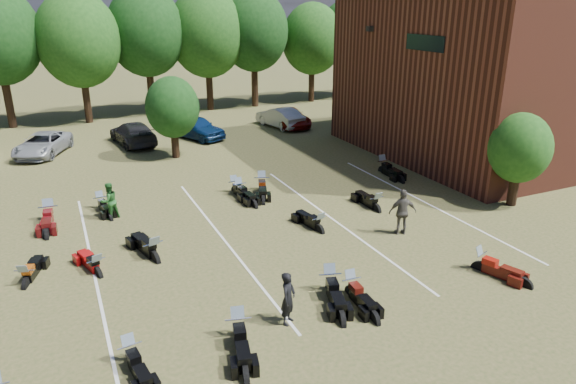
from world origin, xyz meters
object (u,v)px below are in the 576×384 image
car_4 (197,127)px  person_black (288,298)px  motorcycle_7 (98,275)px  person_grey (403,212)px  person_green (109,201)px  motorcycle_3 (239,338)px  motorcycle_14 (50,221)px

car_4 → person_black: person_black is taller
car_4 → motorcycle_7: (-8.34, -17.51, -0.78)m
person_grey → motorcycle_7: bearing=12.3°
car_4 → motorcycle_7: size_ratio=2.17×
person_black → person_green: (-3.79, 10.42, -0.00)m
motorcycle_3 → motorcycle_14: 12.27m
person_grey → person_black: bearing=48.8°
motorcycle_3 → motorcycle_7: (-3.25, 5.46, 0.00)m
person_black → motorcycle_7: 7.26m
person_black → motorcycle_3: size_ratio=0.70×
motorcycle_7 → person_green: bearing=-118.6°
person_black → motorcycle_14: size_ratio=0.67×
car_4 → person_green: size_ratio=2.78×
motorcycle_14 → car_4: bearing=54.0°
person_black → person_green: bearing=68.1°
person_green → motorcycle_7: (-1.05, -5.08, -0.83)m
person_green → motorcycle_3: size_ratio=0.69×
person_green → motorcycle_7: 5.25m
person_green → person_grey: bearing=125.1°
person_black → person_green: person_black is taller
person_green → motorcycle_14: (-2.48, 0.81, -0.83)m
person_green → motorcycle_3: bearing=78.9°
person_green → motorcycle_7: person_green is taller
person_black → person_grey: person_grey is taller
person_black → motorcycle_7: (-4.84, 5.35, -0.83)m
person_black → motorcycle_14: 12.89m
car_4 → person_green: 14.41m
motorcycle_7 → person_black: bearing=115.2°
motorcycle_14 → motorcycle_7: bearing=-72.3°
motorcycle_7 → motorcycle_14: (-1.43, 5.89, 0.00)m
person_green → motorcycle_14: bearing=-41.0°
car_4 → motorcycle_14: (-9.77, -11.62, -0.78)m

